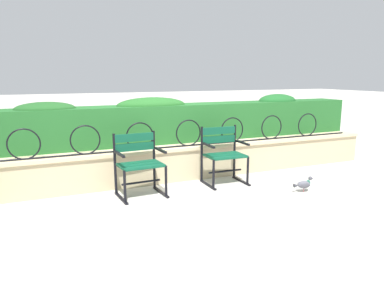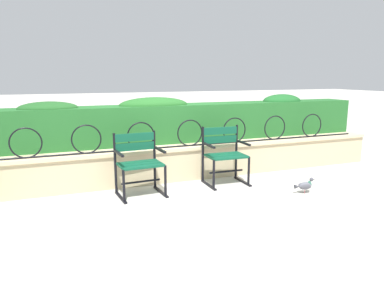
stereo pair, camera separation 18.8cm
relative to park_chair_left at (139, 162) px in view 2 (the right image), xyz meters
name	(u,v)px [view 2 (the right image)]	position (x,y,z in m)	size (l,w,h in m)	color
ground_plane	(194,192)	(0.73, -0.22, -0.46)	(60.00, 60.00, 0.00)	#BCB7AD
stone_wall	(176,163)	(0.73, 0.51, -0.19)	(7.35, 0.41, 0.54)	#C6B289
iron_arch_fence	(167,136)	(0.56, 0.44, 0.26)	(6.82, 0.02, 0.42)	black
hedge_row	(168,121)	(0.74, 0.97, 0.42)	(7.21, 0.56, 0.75)	#236028
park_chair_left	(139,162)	(0.00, 0.00, 0.00)	(0.64, 0.55, 0.86)	#0F4C33
park_chair_right	(224,153)	(1.34, 0.06, 0.00)	(0.63, 0.54, 0.87)	#0F4C33
pigeon_near_chairs	(305,185)	(2.17, -0.83, -0.35)	(0.29, 0.14, 0.22)	#5B5B66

